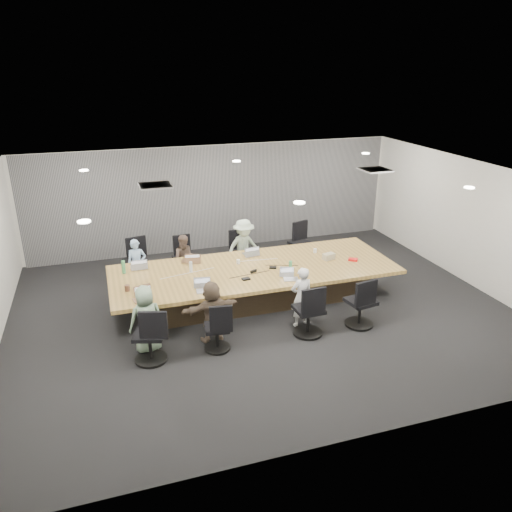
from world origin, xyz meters
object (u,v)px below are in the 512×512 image
object	(u,v)px
person_1	(185,259)
snack_packet	(353,260)
chair_5	(217,331)
laptop_6	(291,279)
chair_6	(308,313)
person_2	(244,248)
laptop_1	(190,261)
laptop_2	(251,254)
stapler	(254,271)
laptop_0	(139,267)
canvas_bag	(329,256)
bottle_green_left	(124,267)
mug_brown	(127,288)
person_0	(137,265)
bottle_clear	(191,267)
laptop_5	(205,291)
chair_7	(360,305)
chair_4	(149,338)
person_4	(146,319)
person_6	(301,297)
chair_3	(300,246)
laptop_4	(142,299)
bottle_green_right	(290,267)
person_5	(212,311)
chair_1	(183,262)
chair_0	(136,265)
chair_2	(240,255)

from	to	relation	value
person_1	snack_packet	xyz separation A→B (m)	(3.43, -1.61, 0.18)
chair_5	laptop_6	xyz separation A→B (m)	(1.76, 0.90, 0.38)
chair_6	person_2	world-z (taller)	person_2
laptop_1	snack_packet	world-z (taller)	snack_packet
laptop_1	laptop_2	bearing A→B (deg)	-166.08
person_2	stapler	xyz separation A→B (m)	(-0.26, -1.57, 0.07)
laptop_0	person_2	bearing A→B (deg)	-167.43
canvas_bag	chair_6	bearing A→B (deg)	-125.65
bottle_green_left	mug_brown	distance (m)	0.90
person_0	bottle_clear	distance (m)	1.55
laptop_5	snack_packet	xyz separation A→B (m)	(3.44, 0.54, 0.01)
chair_7	chair_4	bearing A→B (deg)	170.55
chair_6	person_4	world-z (taller)	person_4
person_6	snack_packet	world-z (taller)	person_6
chair_3	laptop_2	xyz separation A→B (m)	(-1.60, -0.90, 0.32)
laptop_4	mug_brown	size ratio (longest dim) A/B	2.76
bottle_green_right	stapler	distance (m)	0.77
chair_5	person_1	world-z (taller)	person_1
chair_4	chair_6	xyz separation A→B (m)	(2.93, 0.00, 0.00)
chair_4	person_5	distance (m)	1.24
laptop_0	bottle_green_left	distance (m)	0.42
chair_1	laptop_1	distance (m)	0.97
chair_1	person_4	world-z (taller)	person_4
chair_5	chair_1	bearing A→B (deg)	97.59
bottle_clear	mug_brown	xyz separation A→B (m)	(-1.33, -0.54, -0.05)
chair_4	person_4	xyz separation A→B (m)	(0.00, 0.35, 0.19)
chair_0	stapler	world-z (taller)	chair_0
person_5	stapler	size ratio (longest dim) A/B	7.94
chair_2	laptop_6	world-z (taller)	laptop_6
person_1	chair_0	bearing A→B (deg)	168.38
chair_5	person_6	distance (m)	1.81
chair_2	snack_packet	world-z (taller)	snack_packet
laptop_2	mug_brown	xyz separation A→B (m)	(-2.81, -1.13, 0.05)
person_2	stapler	distance (m)	1.59
chair_4	person_2	size ratio (longest dim) A/B	0.63
chair_3	chair_4	size ratio (longest dim) A/B	0.97
person_0	person_1	bearing A→B (deg)	2.16
chair_7	laptop_2	xyz separation A→B (m)	(-1.44, 2.50, 0.32)
chair_6	bottle_green_right	size ratio (longest dim) A/B	3.57
chair_2	chair_3	xyz separation A→B (m)	(1.60, 0.00, 0.05)
chair_4	laptop_6	bearing A→B (deg)	33.84
bottle_green_left	laptop_5	bearing A→B (deg)	-44.27
chair_2	bottle_green_left	size ratio (longest dim) A/B	2.69
laptop_5	bottle_green_right	size ratio (longest dim) A/B	1.32
chair_5	laptop_4	world-z (taller)	laptop_4
chair_4	canvas_bag	distance (m)	4.47
chair_3	bottle_clear	xyz separation A→B (m)	(-3.09, -1.49, 0.43)
laptop_4	bottle_green_right	world-z (taller)	bottle_green_right
bottle_clear	snack_packet	world-z (taller)	bottle_clear
person_4	chair_7	bearing A→B (deg)	163.22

